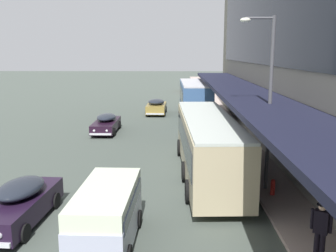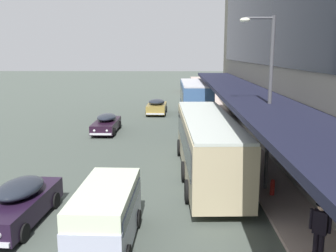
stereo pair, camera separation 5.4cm
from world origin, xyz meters
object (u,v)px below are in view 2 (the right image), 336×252
object	(u,v)px
sedan_oncoming_rear	(19,202)
sedan_oncoming_front	(157,107)
sedan_trailing_mid	(188,87)
transit_bus_kerbside_front	(195,97)
pedestrian_at_kerb	(320,227)
street_lamp	(266,92)
transit_bus_kerbside_rear	(207,142)
vw_van	(107,211)
sedan_lead_mid	(106,123)
fire_hydrant	(272,187)

from	to	relation	value
sedan_oncoming_rear	sedan_oncoming_front	xyz separation A→B (m)	(3.83, 24.77, 0.01)
sedan_oncoming_rear	sedan_trailing_mid	world-z (taller)	sedan_trailing_mid
transit_bus_kerbside_front	pedestrian_at_kerb	size ratio (longest dim) A/B	5.43
transit_bus_kerbside_front	sedan_trailing_mid	bearing A→B (deg)	89.84
pedestrian_at_kerb	street_lamp	world-z (taller)	street_lamp
transit_bus_kerbside_rear	sedan_oncoming_rear	bearing A→B (deg)	-143.35
vw_van	street_lamp	distance (m)	8.53
sedan_lead_mid	street_lamp	distance (m)	16.19
sedan_oncoming_rear	sedan_lead_mid	bearing A→B (deg)	88.89
sedan_trailing_mid	fire_hydrant	size ratio (longest dim) A/B	6.66
sedan_lead_mid	fire_hydrant	size ratio (longest dim) A/B	6.96
vw_van	pedestrian_at_kerb	size ratio (longest dim) A/B	2.47
sedan_trailing_mid	street_lamp	world-z (taller)	street_lamp
sedan_oncoming_rear	street_lamp	bearing A→B (deg)	19.07
pedestrian_at_kerb	fire_hydrant	distance (m)	5.21
transit_bus_kerbside_front	pedestrian_at_kerb	distance (m)	25.55
transit_bus_kerbside_rear	street_lamp	size ratio (longest dim) A/B	1.50
sedan_trailing_mid	pedestrian_at_kerb	distance (m)	49.73
transit_bus_kerbside_front	sedan_trailing_mid	xyz separation A→B (m)	(0.07, 24.25, -1.17)
sedan_oncoming_front	fire_hydrant	world-z (taller)	sedan_oncoming_front
fire_hydrant	vw_van	bearing A→B (deg)	-148.29
sedan_trailing_mid	transit_bus_kerbside_front	bearing A→B (deg)	-90.16
transit_bus_kerbside_front	sedan_lead_mid	xyz separation A→B (m)	(-7.32, -6.84, -1.24)
transit_bus_kerbside_rear	sedan_oncoming_front	world-z (taller)	transit_bus_kerbside_rear
sedan_trailing_mid	street_lamp	size ratio (longest dim) A/B	0.61
sedan_oncoming_front	street_lamp	xyz separation A→B (m)	(5.89, -21.41, 3.74)
vw_van	sedan_trailing_mid	bearing A→B (deg)	85.11
vw_van	street_lamp	xyz separation A→B (m)	(6.18, 4.79, 3.43)
sedan_oncoming_front	street_lamp	size ratio (longest dim) A/B	0.59
transit_bus_kerbside_rear	pedestrian_at_kerb	xyz separation A→B (m)	(2.67, -8.11, -0.59)
sedan_oncoming_rear	pedestrian_at_kerb	bearing A→B (deg)	-14.56
transit_bus_kerbside_front	vw_van	xyz separation A→B (m)	(-4.08, -24.24, -0.86)
transit_bus_kerbside_front	sedan_oncoming_front	bearing A→B (deg)	152.71
transit_bus_kerbside_front	pedestrian_at_kerb	world-z (taller)	transit_bus_kerbside_front
vw_van	pedestrian_at_kerb	xyz separation A→B (m)	(6.51, -1.18, 0.08)
sedan_oncoming_front	sedan_oncoming_rear	bearing A→B (deg)	-98.79
sedan_trailing_mid	vw_van	size ratio (longest dim) A/B	1.01
sedan_lead_mid	pedestrian_at_kerb	bearing A→B (deg)	-62.33
sedan_oncoming_rear	vw_van	distance (m)	3.83
sedan_oncoming_rear	transit_bus_kerbside_front	bearing A→B (deg)	71.51
transit_bus_kerbside_front	sedan_oncoming_front	distance (m)	4.43
sedan_lead_mid	street_lamp	world-z (taller)	street_lamp
sedan_oncoming_rear	sedan_trailing_mid	xyz separation A→B (m)	(7.69, 47.06, 0.02)
sedan_oncoming_rear	street_lamp	xyz separation A→B (m)	(9.72, 3.36, 3.75)
sedan_oncoming_rear	fire_hydrant	size ratio (longest dim) A/B	6.86
vw_van	pedestrian_at_kerb	bearing A→B (deg)	-10.30
pedestrian_at_kerb	sedan_oncoming_front	bearing A→B (deg)	102.81
sedan_lead_mid	fire_hydrant	world-z (taller)	sedan_lead_mid
transit_bus_kerbside_rear	vw_van	bearing A→B (deg)	-119.03
sedan_oncoming_front	pedestrian_at_kerb	size ratio (longest dim) A/B	2.39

